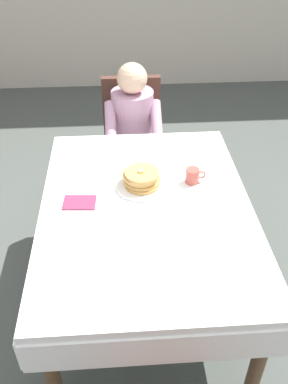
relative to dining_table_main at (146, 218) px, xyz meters
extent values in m
plane|color=#474C47|center=(0.00, 0.00, -0.65)|extent=(14.00, 14.00, 0.00)
cube|color=white|center=(0.00, 0.00, 0.07)|extent=(1.10, 1.50, 0.04)
cube|color=white|center=(0.00, -0.76, -0.04)|extent=(1.10, 0.01, 0.18)
cube|color=white|center=(0.00, 0.76, -0.04)|extent=(1.10, 0.01, 0.18)
cube|color=white|center=(-0.56, 0.00, -0.04)|extent=(0.01, 1.50, 0.18)
cube|color=white|center=(0.56, 0.00, -0.04)|extent=(0.01, 1.50, 0.18)
cylinder|color=brown|center=(-0.47, -0.67, -0.30)|extent=(0.07, 0.07, 0.70)
cylinder|color=brown|center=(0.47, -0.67, -0.30)|extent=(0.07, 0.07, 0.70)
cylinder|color=brown|center=(-0.47, 0.67, -0.30)|extent=(0.07, 0.07, 0.70)
cylinder|color=brown|center=(0.47, 0.67, -0.30)|extent=(0.07, 0.07, 0.70)
cube|color=#4C2D23|center=(-0.02, 1.07, -0.23)|extent=(0.44, 0.44, 0.05)
cube|color=#4C2D23|center=(-0.02, 1.27, 0.04)|extent=(0.44, 0.06, 0.48)
cylinder|color=#2D2319|center=(0.16, 0.89, -0.45)|extent=(0.04, 0.04, 0.40)
cylinder|color=#2D2319|center=(-0.20, 0.89, -0.45)|extent=(0.04, 0.04, 0.40)
cylinder|color=#2D2319|center=(0.16, 1.25, -0.45)|extent=(0.04, 0.04, 0.40)
cylinder|color=#2D2319|center=(-0.20, 1.25, -0.45)|extent=(0.04, 0.04, 0.40)
cylinder|color=#B2849E|center=(-0.02, 1.05, 0.03)|extent=(0.30, 0.30, 0.46)
sphere|color=#D8AD8C|center=(-0.02, 1.03, 0.36)|extent=(0.21, 0.21, 0.21)
cylinder|color=#B2849E|center=(0.14, 0.91, 0.10)|extent=(0.08, 0.29, 0.23)
cylinder|color=#B2849E|center=(-0.18, 0.91, 0.10)|extent=(0.08, 0.29, 0.23)
cylinder|color=#383D51|center=(0.06, 0.87, -0.43)|extent=(0.10, 0.10, 0.45)
cylinder|color=#383D51|center=(-0.10, 0.87, -0.43)|extent=(0.10, 0.10, 0.45)
cylinder|color=white|center=(-0.02, 0.16, 0.10)|extent=(0.28, 0.28, 0.02)
cylinder|color=tan|center=(-0.01, 0.15, 0.11)|extent=(0.19, 0.19, 0.02)
cylinder|color=tan|center=(-0.01, 0.17, 0.13)|extent=(0.20, 0.20, 0.02)
cylinder|color=tan|center=(-0.02, 0.17, 0.15)|extent=(0.18, 0.18, 0.02)
cylinder|color=tan|center=(-0.02, 0.17, 0.17)|extent=(0.19, 0.19, 0.01)
cylinder|color=tan|center=(-0.01, 0.16, 0.18)|extent=(0.19, 0.19, 0.01)
cube|color=#F4E072|center=(-0.02, 0.16, 0.20)|extent=(0.03, 0.03, 0.01)
cylinder|color=#B24C42|center=(0.27, 0.19, 0.13)|extent=(0.08, 0.08, 0.08)
torus|color=#B24C42|center=(0.32, 0.19, 0.14)|extent=(0.05, 0.01, 0.05)
cube|color=silver|center=(-0.21, 0.14, 0.09)|extent=(0.03, 0.18, 0.00)
cube|color=silver|center=(0.17, 0.14, 0.09)|extent=(0.03, 0.20, 0.00)
cube|color=silver|center=(0.01, -0.18, 0.09)|extent=(0.15, 0.03, 0.00)
cube|color=#8C2D4C|center=(-0.35, 0.04, 0.09)|extent=(0.18, 0.13, 0.01)
camera|label=1|loc=(-0.13, -1.67, 1.46)|focal=38.78mm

